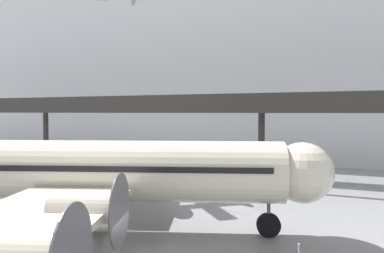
% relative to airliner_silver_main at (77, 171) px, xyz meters
% --- Properties ---
extents(hangar_back_wall, '(140.00, 3.00, 27.77)m').
position_rel_airliner_silver_main_xyz_m(hangar_back_wall, '(5.10, 33.56, 10.41)').
color(hangar_back_wall, silver).
rests_on(hangar_back_wall, ground).
extents(mezzanine_walkway, '(110.00, 3.20, 8.69)m').
position_rel_airliner_silver_main_xyz_m(mezzanine_walkway, '(5.10, 21.97, 3.59)').
color(mezzanine_walkway, '#2D2B28').
rests_on(mezzanine_walkway, ground).
extents(airliner_silver_main, '(27.47, 32.07, 9.90)m').
position_rel_airliner_silver_main_xyz_m(airliner_silver_main, '(0.00, 0.00, 0.00)').
color(airliner_silver_main, beige).
rests_on(airliner_silver_main, ground).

